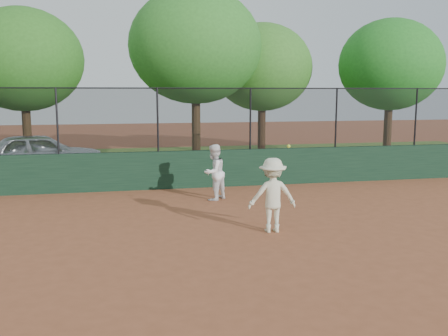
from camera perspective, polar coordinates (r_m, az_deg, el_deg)
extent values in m
plane|color=#985031|center=(10.33, -1.78, -8.56)|extent=(80.00, 80.00, 0.00)
cube|color=#193723|center=(15.99, -5.69, -0.21)|extent=(26.00, 0.20, 1.20)
cube|color=#395A1C|center=(21.99, -7.46, 0.62)|extent=(36.00, 12.00, 0.01)
imported|color=silver|center=(19.86, -20.27, 1.56)|extent=(4.88, 2.78, 1.57)
imported|color=white|center=(14.18, -1.17, -0.50)|extent=(0.98, 0.97, 1.59)
imported|color=beige|center=(10.99, 5.55, -3.11)|extent=(1.11, 0.69, 1.64)
sphere|color=#B9D52F|center=(10.77, 7.40, 2.49)|extent=(0.07, 0.07, 0.07)
cube|color=black|center=(15.83, -5.78, 5.53)|extent=(26.00, 0.02, 2.00)
cylinder|color=black|center=(15.80, -5.83, 9.08)|extent=(26.00, 0.04, 0.04)
cylinder|color=black|center=(15.82, -18.53, 5.12)|extent=(0.06, 0.06, 2.00)
cylinder|color=black|center=(15.78, -7.59, 5.48)|extent=(0.06, 0.06, 2.00)
cylinder|color=black|center=(16.30, 3.03, 5.65)|extent=(0.06, 0.06, 2.00)
cylinder|color=black|center=(17.33, 12.70, 5.63)|extent=(0.06, 0.06, 2.00)
cylinder|color=black|center=(18.79, 21.07, 5.48)|extent=(0.06, 0.06, 2.00)
cylinder|color=#422D17|center=(22.47, -21.55, 3.44)|extent=(0.36, 0.36, 2.48)
ellipsoid|color=#2A641C|center=(22.44, -22.00, 11.42)|extent=(4.89, 4.45, 4.22)
cylinder|color=#472F19|center=(20.78, -3.21, 4.11)|extent=(0.36, 0.36, 2.82)
ellipsoid|color=#2B6E23|center=(20.80, -3.29, 13.75)|extent=(5.39, 4.90, 4.66)
cylinder|color=#3D2514|center=(23.41, 4.32, 4.10)|extent=(0.36, 0.36, 2.39)
ellipsoid|color=#346C23|center=(23.37, 4.40, 11.41)|extent=(4.63, 4.21, 4.00)
cylinder|color=#432B18|center=(23.68, 18.17, 3.82)|extent=(0.36, 0.36, 2.46)
ellipsoid|color=#206C1F|center=(23.64, 18.53, 11.13)|extent=(4.65, 4.22, 4.01)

